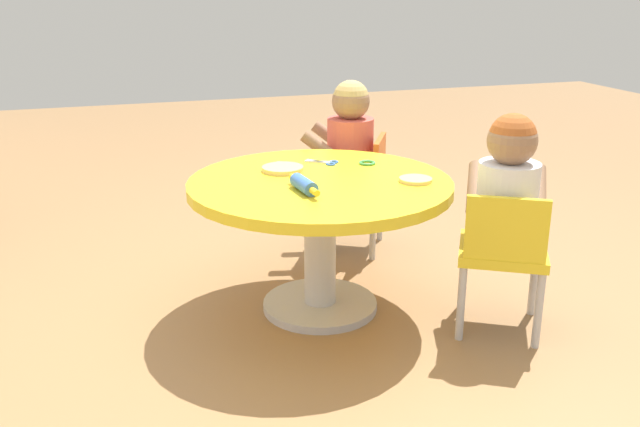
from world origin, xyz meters
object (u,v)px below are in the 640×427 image
(seated_child_right, at_px, (349,137))
(rolling_pin, at_px, (304,185))
(child_chair_left, at_px, (503,252))
(seated_child_left, at_px, (508,187))
(child_chair_right, at_px, (357,186))
(craft_scissors, at_px, (326,162))
(craft_table, at_px, (320,209))

(seated_child_right, height_order, rolling_pin, seated_child_right)
(seated_child_right, bearing_deg, child_chair_left, -166.35)
(rolling_pin, bearing_deg, seated_child_right, -31.03)
(seated_child_left, xyz_separation_m, seated_child_right, (0.91, 0.25, 0.00))
(child_chair_left, height_order, seated_child_left, seated_child_left)
(seated_child_right, bearing_deg, child_chair_right, -119.71)
(child_chair_left, bearing_deg, rolling_pin, 69.37)
(seated_child_right, relative_size, craft_scissors, 3.72)
(seated_child_left, relative_size, child_chair_right, 0.95)
(craft_table, distance_m, seated_child_left, 0.68)
(child_chair_left, distance_m, rolling_pin, 0.74)
(craft_table, xyz_separation_m, rolling_pin, (-0.12, 0.10, 0.14))
(child_chair_right, relative_size, rolling_pin, 2.32)
(seated_child_right, bearing_deg, rolling_pin, 148.97)
(craft_table, xyz_separation_m, seated_child_left, (-0.33, -0.58, 0.13))
(child_chair_left, distance_m, child_chair_right, 0.95)
(seated_child_left, bearing_deg, craft_table, 59.93)
(seated_child_left, bearing_deg, child_chair_left, 149.48)
(seated_child_left, relative_size, craft_scissors, 3.72)
(craft_table, distance_m, child_chair_right, 0.67)
(craft_scissors, bearing_deg, seated_child_left, -139.46)
(seated_child_left, height_order, child_chair_right, seated_child_left)
(craft_table, xyz_separation_m, child_chair_left, (-0.37, -0.56, -0.10))
(rolling_pin, xyz_separation_m, craft_scissors, (0.35, -0.19, -0.02))
(seated_child_left, distance_m, seated_child_right, 0.95)
(seated_child_left, xyz_separation_m, rolling_pin, (0.21, 0.67, 0.01))
(seated_child_right, height_order, craft_scissors, seated_child_right)
(child_chair_left, height_order, child_chair_right, same)
(child_chair_left, relative_size, seated_child_right, 1.05)
(craft_table, height_order, craft_scissors, craft_scissors)
(rolling_pin, bearing_deg, child_chair_left, -110.63)
(craft_table, bearing_deg, seated_child_right, -29.26)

